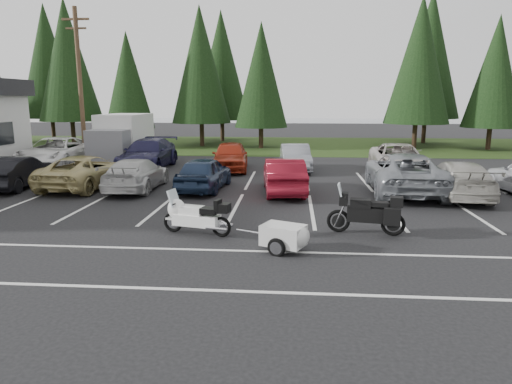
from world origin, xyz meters
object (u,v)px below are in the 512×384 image
Objects in this scene: touring_motorcycle at (196,213)px; car_near_5 at (284,176)px; car_near_6 at (404,173)px; car_far_3 at (295,158)px; car_near_2 at (86,171)px; cargo_trailer at (283,238)px; car_near_3 at (136,174)px; car_far_0 at (56,152)px; car_near_1 at (17,172)px; car_far_4 at (398,159)px; box_truck at (120,139)px; car_far_2 at (230,156)px; car_near_4 at (204,173)px; car_near_7 at (457,179)px; car_far_1 at (148,154)px; utility_pole at (80,84)px; adventure_motorcycle at (366,209)px.

car_near_5 is at bearing 83.38° from touring_motorcycle.
car_near_6 is 7.24m from car_far_3.
cargo_trailer is (8.84, -7.95, -0.36)m from car_near_2.
car_far_0 reaches higher than car_near_3.
car_near_1 is 0.71× the size of car_near_6.
car_far_3 is 0.77× the size of car_far_4.
car_far_2 is (7.12, -2.57, -0.67)m from box_truck.
car_near_6 reaches higher than car_near_4.
car_near_1 is 0.86× the size of car_near_7.
car_far_1 reaches higher than touring_motorcycle.
box_truck is 1.27× the size of car_near_5.
car_far_1 is at bearing 127.76° from touring_motorcycle.
utility_pole is 17.68m from touring_motorcycle.
car_far_2 is 1.08× the size of car_far_3.
utility_pole is 10.14m from car_far_2.
car_near_3 is at bearing -124.51° from car_far_2.
car_near_3 is 13.15m from car_near_7.
car_near_4 reaches higher than car_near_2.
box_truck is 3.51m from car_far_1.
car_near_2 is 12.78m from adventure_motorcycle.
car_far_4 is (5.85, 5.54, 0.04)m from car_near_5.
car_far_0 reaches higher than car_far_3.
car_far_4 is at bearing -6.08° from car_far_0.
car_near_7 is at bearing 177.32° from car_near_3.
car_far_3 is at bearing -144.15° from car_near_2.
car_near_3 is 0.82× the size of car_far_1.
box_truck is 7.60m from car_far_2.
adventure_motorcycle is at bearing -49.09° from car_far_1.
car_near_3 is (5.31, 0.08, -0.03)m from car_near_1.
car_far_0 is 16.53m from touring_motorcycle.
car_near_2 reaches higher than cargo_trailer.
adventure_motorcycle reaches higher than car_near_2.
car_near_3 is at bearing -53.08° from utility_pole.
utility_pole is 3.86× the size of touring_motorcycle.
car_near_2 is at bearing -152.96° from car_far_3.
car_near_7 is at bearing -179.39° from car_near_4.
utility_pole is 1.59× the size of car_far_1.
car_far_3 is at bearing -100.43° from car_near_5.
utility_pole is 19.11m from car_near_6.
car_near_6 is at bearing -28.10° from box_truck.
utility_pole reaches higher than car_near_7.
car_far_3 is (12.11, 6.02, -0.00)m from car_near_1.
car_far_0 is at bearing 152.11° from adventure_motorcycle.
car_far_1 is at bearing -19.84° from car_near_7.
car_near_4 is 0.99× the size of car_far_3.
car_near_1 is 16.56m from car_near_6.
car_far_2 reaches higher than car_near_7.
car_near_1 is at bearing 167.35° from adventure_motorcycle.
car_near_4 is 0.75× the size of car_far_1.
car_near_4 reaches higher than cargo_trailer.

